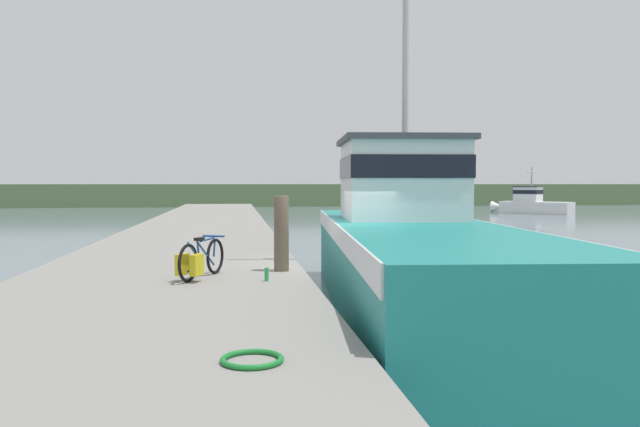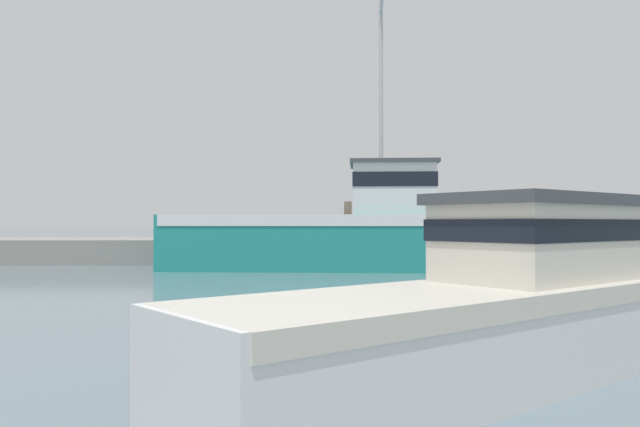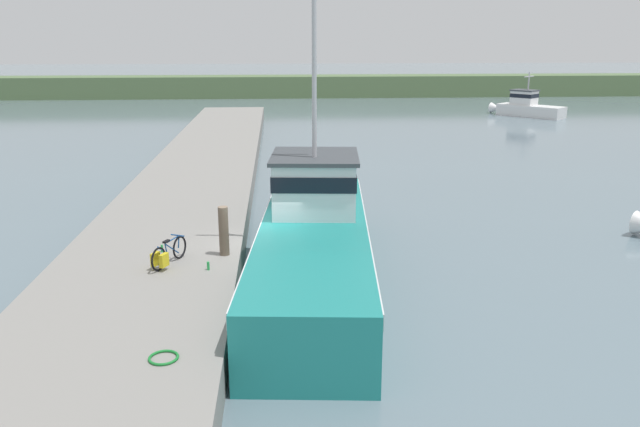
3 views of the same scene
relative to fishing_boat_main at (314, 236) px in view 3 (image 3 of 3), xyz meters
The scene contains 10 objects.
ground_plane 2.10m from the fishing_boat_main, behind, with size 320.00×320.00×0.00m, color slate.
dock_pier 5.02m from the fishing_boat_main, behind, with size 5.40×80.00×0.94m, color gray.
far_shoreline 66.81m from the fishing_boat_main, 64.88° to the left, with size 180.00×5.00×2.56m, color #567047.
fishing_boat_main is the anchor object (origin of this frame).
boat_blue_far 45.08m from the fishing_boat_main, 60.26° to the left, with size 5.87×6.33×4.06m.
bicycle_touring 4.48m from the fishing_boat_main, 162.42° to the right, with size 0.84×1.61×0.75m.
mooring_post 2.78m from the fishing_boat_main, 169.65° to the right, with size 0.29×0.29×1.48m, color brown.
hose_coil 7.55m from the fishing_boat_main, 117.24° to the right, with size 0.62×0.62×0.06m, color #197A2D.
water_bottle_by_bike 3.53m from the fishing_boat_main, 150.41° to the right, with size 0.07×0.07×0.24m, color green.
water_bottle_on_curb 4.62m from the fishing_boat_main, behind, with size 0.07×0.07×0.23m, color green.
Camera 3 is at (0.55, -18.28, 7.20)m, focal length 35.00 mm.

